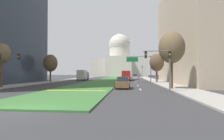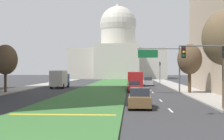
# 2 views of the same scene
# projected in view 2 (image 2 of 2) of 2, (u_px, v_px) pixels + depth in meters

# --- Properties ---
(ground_plane) EXTENTS (260.00, 260.00, 0.00)m
(ground_plane) POSITION_uv_depth(u_px,v_px,m) (108.00, 86.00, 64.12)
(ground_plane) COLOR #333335
(grass_median) EXTENTS (8.45, 97.30, 0.14)m
(grass_median) POSITION_uv_depth(u_px,v_px,m) (106.00, 87.00, 58.73)
(grass_median) COLOR #386B33
(grass_median) RESTS_ON ground_plane
(median_curb_nose) EXTENTS (7.61, 0.50, 0.04)m
(median_curb_nose) POSITION_uv_depth(u_px,v_px,m) (62.00, 115.00, 21.44)
(median_curb_nose) COLOR gold
(median_curb_nose) RESTS_ON grass_median
(lane_dashes_right) EXTENTS (0.16, 43.10, 0.01)m
(lane_dashes_right) POSITION_uv_depth(u_px,v_px,m) (152.00, 92.00, 46.57)
(lane_dashes_right) COLOR silver
(lane_dashes_right) RESTS_ON ground_plane
(sidewalk_left) EXTENTS (4.00, 97.30, 0.15)m
(sidewalk_left) POSITION_uv_depth(u_px,v_px,m) (25.00, 88.00, 54.18)
(sidewalk_left) COLOR #9E9991
(sidewalk_left) RESTS_ON ground_plane
(sidewalk_right) EXTENTS (4.00, 97.30, 0.15)m
(sidewalk_right) POSITION_uv_depth(u_px,v_px,m) (183.00, 89.00, 52.48)
(sidewalk_right) COLOR #9E9991
(sidewalk_right) RESTS_ON ground_plane
(capitol_building) EXTENTS (35.87, 22.72, 28.90)m
(capitol_building) POSITION_uv_depth(u_px,v_px,m) (118.00, 52.00, 117.35)
(capitol_building) COLOR beige
(capitol_building) RESTS_ON ground_plane
(traffic_light_near_right) EXTENTS (3.34, 0.35, 5.20)m
(traffic_light_near_right) POSITION_uv_depth(u_px,v_px,m) (212.00, 63.00, 21.55)
(traffic_light_near_right) COLOR #515456
(traffic_light_near_right) RESTS_ON ground_plane
(traffic_light_far_right) EXTENTS (0.28, 0.35, 5.20)m
(traffic_light_far_right) POSITION_uv_depth(u_px,v_px,m) (160.00, 70.00, 68.57)
(traffic_light_far_right) COLOR #515456
(traffic_light_far_right) RESTS_ON ground_plane
(overhead_guide_sign) EXTENTS (5.99, 0.20, 6.50)m
(overhead_guide_sign) POSITION_uv_depth(u_px,v_px,m) (163.00, 60.00, 42.63)
(overhead_guide_sign) COLOR #515456
(overhead_guide_sign) RESTS_ON ground_plane
(street_tree_right_near) EXTENTS (3.63, 3.63, 8.25)m
(street_tree_right_near) POSITION_uv_depth(u_px,v_px,m) (224.00, 38.00, 25.05)
(street_tree_right_near) COLOR #4C3823
(street_tree_right_near) RESTS_ON ground_plane
(street_tree_left_mid) EXTENTS (3.42, 3.42, 6.93)m
(street_tree_left_mid) POSITION_uv_depth(u_px,v_px,m) (5.00, 60.00, 43.19)
(street_tree_left_mid) COLOR #4C3823
(street_tree_left_mid) RESTS_ON ground_plane
(street_tree_right_mid) EXTENTS (3.39, 3.39, 6.95)m
(street_tree_right_mid) POSITION_uv_depth(u_px,v_px,m) (190.00, 59.00, 42.20)
(street_tree_right_mid) COLOR #4C3823
(street_tree_right_mid) RESTS_ON ground_plane
(sedan_lead_stopped) EXTENTS (2.07, 4.60, 1.77)m
(sedan_lead_stopped) POSITION_uv_depth(u_px,v_px,m) (140.00, 98.00, 26.63)
(sedan_lead_stopped) COLOR brown
(sedan_lead_stopped) RESTS_ON ground_plane
(sedan_midblock) EXTENTS (2.07, 4.21, 1.64)m
(sedan_midblock) POSITION_uv_depth(u_px,v_px,m) (134.00, 87.00, 46.05)
(sedan_midblock) COLOR maroon
(sedan_midblock) RESTS_ON ground_plane
(sedan_distant) EXTENTS (1.96, 4.13, 1.80)m
(sedan_distant) POSITION_uv_depth(u_px,v_px,m) (148.00, 82.00, 63.81)
(sedan_distant) COLOR #BCBCC1
(sedan_distant) RESTS_ON ground_plane
(box_truck_delivery) EXTENTS (2.40, 6.40, 3.20)m
(box_truck_delivery) POSITION_uv_depth(u_px,v_px,m) (60.00, 79.00, 55.59)
(box_truck_delivery) COLOR navy
(box_truck_delivery) RESTS_ON ground_plane
(city_bus) EXTENTS (2.62, 11.00, 2.95)m
(city_bus) POSITION_uv_depth(u_px,v_px,m) (135.00, 78.00, 55.28)
(city_bus) COLOR #B21E1E
(city_bus) RESTS_ON ground_plane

